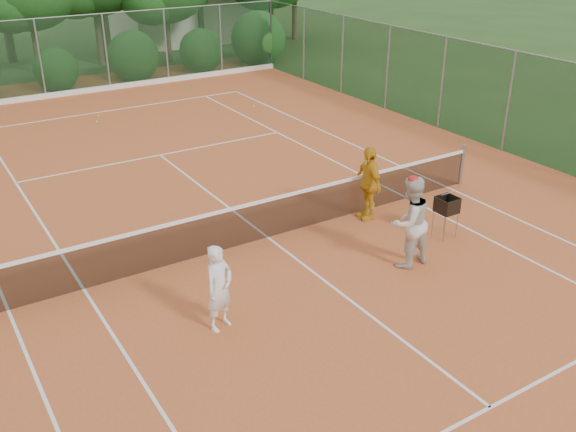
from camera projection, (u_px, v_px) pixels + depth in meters
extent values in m
plane|color=#234117|center=(268.00, 239.00, 14.29)|extent=(120.00, 120.00, 0.00)
cube|color=#BE5B2C|center=(268.00, 238.00, 14.28)|extent=(18.00, 36.00, 0.02)
cube|color=beige|center=(190.00, 12.00, 36.35)|extent=(8.00, 5.00, 3.00)
cylinder|color=gray|center=(462.00, 165.00, 16.89)|extent=(0.10, 0.10, 1.10)
cube|color=black|center=(268.00, 219.00, 14.08)|extent=(11.87, 0.03, 0.86)
cube|color=white|center=(268.00, 200.00, 13.88)|extent=(11.87, 0.04, 0.07)
imported|color=white|center=(219.00, 288.00, 10.87)|extent=(0.67, 0.56, 1.58)
imported|color=beige|center=(409.00, 222.00, 12.80)|extent=(0.97, 0.77, 1.93)
ellipsoid|color=red|center=(413.00, 179.00, 12.41)|extent=(0.22, 0.22, 0.14)
imported|color=gold|center=(368.00, 183.00, 14.87)|extent=(0.62, 1.10, 1.77)
cylinder|color=gray|center=(445.00, 229.00, 13.99)|extent=(0.02, 0.02, 0.60)
cylinder|color=gray|center=(445.00, 219.00, 14.46)|extent=(0.02, 0.02, 0.60)
cube|color=black|center=(447.00, 205.00, 14.02)|extent=(0.41, 0.41, 0.35)
sphere|color=yellow|center=(97.00, 122.00, 22.13)|extent=(0.07, 0.07, 0.07)
sphere|color=yellow|center=(98.00, 116.00, 22.78)|extent=(0.07, 0.07, 0.07)
sphere|color=#EAF037|center=(254.00, 106.00, 23.95)|extent=(0.07, 0.07, 0.07)
cube|color=white|center=(103.00, 112.00, 23.38)|extent=(11.03, 0.06, 0.01)
cube|color=white|center=(8.00, 311.00, 11.64)|extent=(0.06, 23.77, 0.01)
cube|color=white|center=(447.00, 187.00, 16.91)|extent=(0.06, 23.77, 0.01)
cube|color=white|center=(84.00, 290.00, 12.30)|extent=(0.06, 23.77, 0.01)
cube|color=white|center=(408.00, 198.00, 16.25)|extent=(0.06, 23.77, 0.01)
cube|color=white|center=(160.00, 155.00, 19.18)|extent=(8.23, 0.06, 0.01)
cube|color=white|center=(490.00, 407.00, 9.37)|extent=(8.23, 0.06, 0.01)
cube|color=white|center=(268.00, 238.00, 14.28)|extent=(0.06, 12.80, 0.01)
cube|color=#19381E|center=(74.00, 56.00, 25.13)|extent=(18.00, 0.02, 3.00)
cylinder|color=gray|center=(271.00, 35.00, 29.45)|extent=(0.07, 0.07, 3.00)
cylinder|color=gray|center=(271.00, 35.00, 29.45)|extent=(0.07, 0.07, 3.00)
cylinder|color=brown|center=(34.00, 34.00, 28.24)|extent=(0.24, 0.24, 3.50)
cylinder|color=brown|center=(97.00, 20.00, 29.93)|extent=(0.28, 0.28, 4.10)
cylinder|color=brown|center=(167.00, 26.00, 30.60)|extent=(0.23, 0.23, 3.40)
cylinder|color=brown|center=(200.00, 2.00, 33.85)|extent=(0.32, 0.32, 4.65)
cylinder|color=brown|center=(271.00, 12.00, 33.71)|extent=(0.26, 0.26, 3.80)
cylinder|color=brown|center=(295.00, 1.00, 36.04)|extent=(0.29, 0.29, 4.25)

